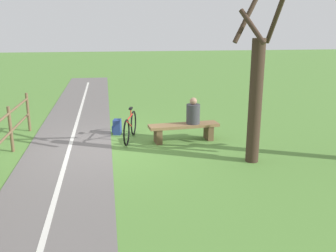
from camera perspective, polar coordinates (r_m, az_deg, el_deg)
ground_plane at (r=9.73m, az=-9.94°, el=-3.40°), size 80.00×80.00×0.00m
paved_path at (r=6.15m, az=-18.58°, el=-15.42°), size 2.55×36.02×0.02m
path_centre_line at (r=6.15m, az=-18.59°, el=-15.34°), size 0.44×32.00×0.00m
bench at (r=10.08m, az=2.48°, el=-0.49°), size 1.98×0.62×0.49m
person_seated at (r=10.04m, az=3.94°, el=2.07°), size 0.41×0.41×0.73m
bicycle at (r=10.23m, az=-5.92°, el=-0.13°), size 0.47×1.70×0.89m
backpack at (r=10.87m, az=-7.95°, el=-0.15°), size 0.30×0.32×0.44m
tree_far_left at (r=8.48m, az=13.54°, el=5.32°), size 0.94×1.01×4.09m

